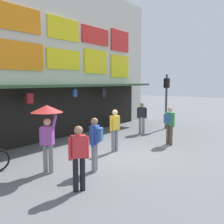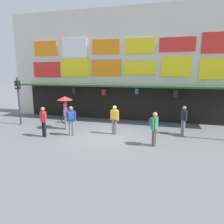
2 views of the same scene
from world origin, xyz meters
name	(u,v)px [view 1 (image 1 of 2)]	position (x,y,z in m)	size (l,w,h in m)	color
ground_plane	(116,154)	(0.00, 0.00, 0.00)	(80.00, 80.00, 0.00)	slate
shopfront	(36,56)	(0.00, 4.57, 3.96)	(18.00, 2.60, 8.00)	beige
traffic_light_far	(166,93)	(6.34, 0.79, 2.14)	(0.32, 0.35, 3.20)	#38383D
pedestrian_in_green	(95,140)	(-1.94, -0.55, 0.98)	(0.50, 0.44, 1.68)	gray
pedestrian_with_umbrella	(47,120)	(-2.87, 0.55, 1.64)	(0.96, 0.96, 2.08)	gray
pedestrian_in_yellow	(142,116)	(4.17, 1.20, 0.95)	(0.34, 0.50, 1.68)	gray
pedestrian_in_white	(169,123)	(2.64, -1.01, 0.98)	(0.43, 0.51, 1.68)	brown
pedestrian_in_purple	(115,128)	(0.35, 0.31, 0.95)	(0.52, 0.28, 1.68)	gray
pedestrian_in_red	(79,155)	(-3.33, -1.15, 0.95)	(0.46, 0.38, 1.68)	black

